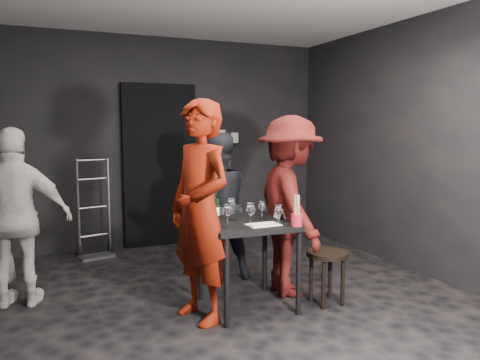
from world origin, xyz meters
name	(u,v)px	position (x,y,z in m)	size (l,w,h in m)	color
floor	(229,311)	(0.00, 0.00, 0.00)	(4.50, 5.00, 0.02)	black
wall_back	(158,142)	(0.00, 2.50, 1.35)	(4.50, 0.04, 2.70)	black
wall_right	(437,147)	(2.25, 0.00, 1.35)	(0.04, 5.00, 2.70)	black
doorway	(160,165)	(0.00, 2.44, 1.05)	(0.95, 0.10, 2.10)	black
wallbox_upper	(221,134)	(0.85, 2.45, 1.45)	(0.12, 0.06, 0.12)	#B7B7B2
wallbox_lower	(234,138)	(1.05, 2.45, 1.40)	(0.10, 0.06, 0.14)	#B7B7B2
hand_truck	(95,238)	(-0.86, 2.20, 0.22)	(0.39, 0.34, 1.18)	#B2B2B7
tasting_table	(248,233)	(0.18, 0.02, 0.65)	(0.72, 0.72, 0.75)	black
stool	(327,262)	(0.85, -0.18, 0.38)	(0.37, 0.37, 0.47)	black
server_red	(200,191)	(-0.27, -0.06, 1.05)	(0.77, 0.50, 2.10)	maroon
woman_black	(217,207)	(0.20, 0.83, 0.75)	(0.73, 0.40, 1.49)	black
man_maroon	(290,197)	(0.68, 0.18, 0.91)	(1.18, 0.55, 1.83)	#400D0A
bystander_cream	(17,214)	(-1.63, 0.83, 0.81)	(0.95, 0.45, 1.61)	beige
tasting_mat	(263,225)	(0.25, -0.15, 0.75)	(0.27, 0.18, 0.00)	white
wine_glass_a	(228,214)	(-0.05, -0.10, 0.85)	(0.08, 0.08, 0.20)	white
wine_glass_b	(216,211)	(-0.09, 0.08, 0.86)	(0.08, 0.08, 0.21)	white
wine_glass_c	(232,208)	(0.08, 0.14, 0.86)	(0.08, 0.08, 0.21)	white
wine_glass_d	(251,213)	(0.12, -0.16, 0.86)	(0.08, 0.08, 0.22)	white
wine_glass_e	(279,214)	(0.37, -0.18, 0.84)	(0.07, 0.07, 0.18)	white
wine_glass_f	(262,210)	(0.33, 0.06, 0.84)	(0.07, 0.07, 0.18)	white
wine_bottle	(215,211)	(-0.13, -0.02, 0.87)	(0.08, 0.08, 0.31)	black
breadstick_cup	(297,211)	(0.48, -0.29, 0.87)	(0.09, 0.09, 0.28)	#A41E26
reserved_card	(278,213)	(0.49, 0.06, 0.80)	(0.07, 0.12, 0.09)	white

